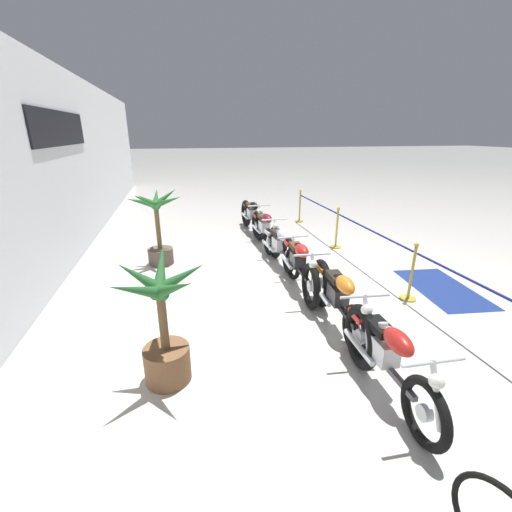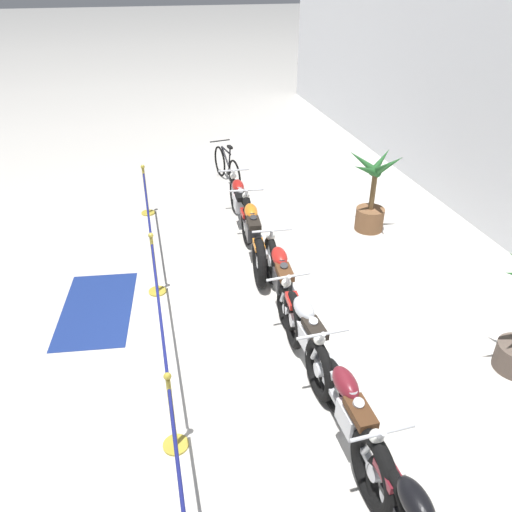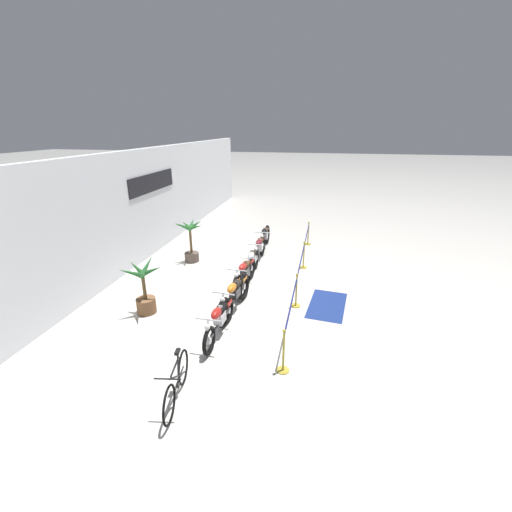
% 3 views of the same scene
% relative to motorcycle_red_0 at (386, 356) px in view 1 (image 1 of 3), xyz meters
% --- Properties ---
extents(ground_plane, '(120.00, 120.00, 0.00)m').
position_rel_motorcycle_red_0_xyz_m(ground_plane, '(3.42, -0.53, -0.47)').
color(ground_plane, silver).
extents(back_wall, '(28.00, 0.29, 4.20)m').
position_rel_motorcycle_red_0_xyz_m(back_wall, '(3.42, 4.60, 1.64)').
color(back_wall, white).
rests_on(back_wall, ground).
extents(motorcycle_red_0, '(2.13, 0.62, 0.92)m').
position_rel_motorcycle_red_0_xyz_m(motorcycle_red_0, '(0.00, 0.00, 0.00)').
color(motorcycle_red_0, black).
rests_on(motorcycle_red_0, ground).
extents(motorcycle_orange_1, '(2.44, 0.62, 0.99)m').
position_rel_motorcycle_red_0_xyz_m(motorcycle_orange_1, '(1.29, -0.05, 0.02)').
color(motorcycle_orange_1, black).
rests_on(motorcycle_orange_1, ground).
extents(motorcycle_red_2, '(2.34, 0.62, 0.97)m').
position_rel_motorcycle_red_0_xyz_m(motorcycle_red_2, '(2.83, 0.03, 0.02)').
color(motorcycle_red_2, black).
rests_on(motorcycle_red_2, ground).
extents(motorcycle_silver_3, '(2.18, 0.62, 0.90)m').
position_rel_motorcycle_red_0_xyz_m(motorcycle_silver_3, '(4.02, 0.03, -0.01)').
color(motorcycle_silver_3, black).
rests_on(motorcycle_silver_3, ground).
extents(motorcycle_maroon_4, '(2.43, 0.62, 0.95)m').
position_rel_motorcycle_red_0_xyz_m(motorcycle_maroon_4, '(5.39, 0.03, 0.01)').
color(motorcycle_maroon_4, black).
rests_on(motorcycle_maroon_4, ground).
extents(motorcycle_black_5, '(2.39, 0.62, 0.99)m').
position_rel_motorcycle_red_0_xyz_m(motorcycle_black_5, '(6.76, 0.06, 0.02)').
color(motorcycle_black_5, black).
rests_on(motorcycle_black_5, ground).
extents(potted_palm_left_of_row, '(1.15, 1.02, 1.61)m').
position_rel_motorcycle_red_0_xyz_m(potted_palm_left_of_row, '(0.73, 2.39, 0.18)').
color(potted_palm_left_of_row, brown).
rests_on(potted_palm_left_of_row, ground).
extents(potted_palm_right_of_row, '(0.97, 1.17, 1.73)m').
position_rel_motorcycle_red_0_xyz_m(potted_palm_right_of_row, '(4.73, 2.61, 0.33)').
color(potted_palm_right_of_row, brown).
rests_on(potted_palm_right_of_row, ground).
extents(stanchion_far_left, '(8.77, 0.28, 1.05)m').
position_rel_motorcycle_red_0_xyz_m(stanchion_far_left, '(2.02, -1.74, 0.25)').
color(stanchion_far_left, gold).
rests_on(stanchion_far_left, ground).
extents(stanchion_mid_left, '(0.28, 0.28, 1.05)m').
position_rel_motorcycle_red_0_xyz_m(stanchion_mid_left, '(1.95, -1.74, -0.11)').
color(stanchion_mid_left, gold).
rests_on(stanchion_mid_left, ground).
extents(stanchion_mid_right, '(0.28, 0.28, 1.05)m').
position_rel_motorcycle_red_0_xyz_m(stanchion_mid_right, '(4.93, -1.74, -0.11)').
color(stanchion_mid_right, gold).
rests_on(stanchion_mid_right, ground).
extents(stanchion_far_right, '(0.28, 0.28, 1.05)m').
position_rel_motorcycle_red_0_xyz_m(stanchion_far_right, '(7.71, -1.74, -0.11)').
color(stanchion_far_right, gold).
rests_on(stanchion_far_right, ground).
extents(floor_banner, '(1.99, 1.24, 0.01)m').
position_rel_motorcycle_red_0_xyz_m(floor_banner, '(2.19, -2.66, -0.46)').
color(floor_banner, navy).
rests_on(floor_banner, ground).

